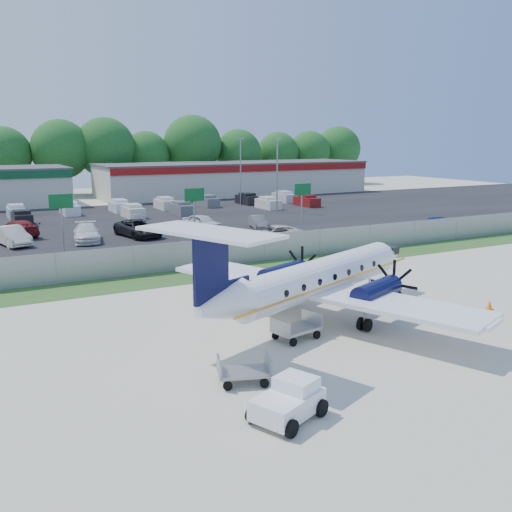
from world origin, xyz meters
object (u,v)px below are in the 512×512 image
aircraft (317,278)px  pushback_tug (290,400)px  baggage_cart_near (244,371)px  baggage_cart_far (296,328)px

aircraft → pushback_tug: size_ratio=6.30×
aircraft → baggage_cart_near: size_ratio=8.00×
baggage_cart_far → pushback_tug: bearing=-123.7°
pushback_tug → baggage_cart_far: size_ratio=1.19×
pushback_tug → baggage_cart_far: pushback_tug is taller
aircraft → baggage_cart_far: bearing=-139.7°
baggage_cart_near → baggage_cart_far: (4.29, 3.16, 0.05)m
aircraft → baggage_cart_near: bearing=-142.1°
aircraft → baggage_cart_near: (-6.80, -5.29, -1.65)m
aircraft → baggage_cart_far: (-2.52, -2.13, -1.60)m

